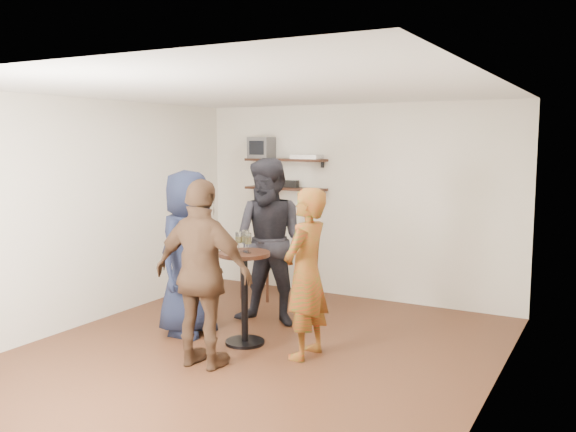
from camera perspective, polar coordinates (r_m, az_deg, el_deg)
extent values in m
cube|color=#402114|center=(6.33, -2.77, -12.70)|extent=(4.50, 5.00, 0.04)
cube|color=white|center=(5.97, -2.93, 11.87)|extent=(4.50, 5.00, 0.04)
cube|color=white|center=(8.25, 6.36, 1.34)|extent=(4.50, 0.04, 2.60)
cube|color=white|center=(4.11, -21.62, -4.95)|extent=(4.50, 0.04, 2.60)
cube|color=white|center=(7.44, -17.91, 0.42)|extent=(0.04, 5.00, 2.60)
cube|color=white|center=(5.21, 18.99, -2.38)|extent=(0.04, 5.00, 2.60)
cube|color=black|center=(8.51, -0.23, 5.27)|extent=(1.20, 0.25, 0.04)
cube|color=black|center=(8.53, -0.23, 2.59)|extent=(1.20, 0.25, 0.04)
cube|color=#59595B|center=(8.70, -2.45, 6.41)|extent=(0.32, 0.30, 0.30)
cube|color=silver|center=(8.36, 1.76, 5.56)|extent=(0.40, 0.24, 0.06)
cube|color=black|center=(8.49, 0.23, 3.02)|extent=(0.22, 0.10, 0.10)
cube|color=black|center=(8.74, -1.98, 2.90)|extent=(0.30, 0.05, 0.03)
cube|color=black|center=(8.26, -2.45, -3.67)|extent=(0.58, 0.58, 0.04)
cylinder|color=black|center=(8.26, -4.35, -5.81)|extent=(0.04, 0.04, 0.56)
cylinder|color=black|center=(8.05, -1.95, -6.13)|extent=(0.04, 0.04, 0.56)
cylinder|color=black|center=(8.59, -2.89, -5.29)|extent=(0.04, 0.04, 0.56)
cylinder|color=black|center=(8.39, -0.56, -5.58)|extent=(0.04, 0.04, 0.56)
cylinder|color=white|center=(8.23, -2.46, -2.54)|extent=(0.14, 0.14, 0.29)
cylinder|color=#2B6E1F|center=(8.20, -2.59, -0.50)|extent=(0.01, 0.07, 0.53)
cone|color=white|center=(8.18, -2.84, 1.77)|extent=(0.07, 0.08, 0.12)
cylinder|color=#2B6E1F|center=(8.18, -2.34, -0.30)|extent=(0.03, 0.05, 0.59)
cone|color=white|center=(8.15, -2.10, 2.16)|extent=(0.10, 0.12, 0.12)
cylinder|color=#2B6E1F|center=(8.16, -2.52, -0.11)|extent=(0.09, 0.08, 0.64)
cone|color=white|center=(8.10, -2.65, 2.54)|extent=(0.12, 0.12, 0.12)
cylinder|color=black|center=(6.31, -4.12, -3.56)|extent=(0.53, 0.53, 0.04)
cylinder|color=black|center=(6.42, -4.08, -7.72)|extent=(0.07, 0.07, 0.90)
cylinder|color=black|center=(6.55, -4.05, -11.67)|extent=(0.41, 0.41, 0.03)
cylinder|color=silver|center=(6.32, -4.62, -3.35)|extent=(0.06, 0.06, 0.00)
cylinder|color=silver|center=(6.31, -4.63, -2.92)|extent=(0.01, 0.01, 0.09)
cylinder|color=silver|center=(6.30, -4.64, -2.01)|extent=(0.07, 0.07, 0.11)
cylinder|color=#D3C357|center=(6.30, -4.63, -2.22)|extent=(0.06, 0.06, 0.06)
cylinder|color=silver|center=(6.25, -3.75, -3.46)|extent=(0.06, 0.06, 0.00)
cylinder|color=silver|center=(6.24, -3.75, -3.03)|extent=(0.01, 0.01, 0.09)
cylinder|color=silver|center=(6.22, -3.76, -2.12)|extent=(0.07, 0.07, 0.11)
cylinder|color=#D3C357|center=(6.23, -3.76, -2.33)|extent=(0.06, 0.06, 0.06)
cylinder|color=silver|center=(6.36, -3.96, -3.27)|extent=(0.06, 0.06, 0.00)
cylinder|color=silver|center=(6.35, -3.97, -2.82)|extent=(0.01, 0.01, 0.10)
cylinder|color=silver|center=(6.34, -3.98, -1.87)|extent=(0.07, 0.07, 0.12)
cylinder|color=#D3C357|center=(6.34, -3.97, -2.09)|extent=(0.07, 0.07, 0.06)
cylinder|color=silver|center=(6.31, -3.99, -3.36)|extent=(0.07, 0.07, 0.00)
cylinder|color=silver|center=(6.30, -4.00, -2.90)|extent=(0.01, 0.01, 0.10)
cylinder|color=silver|center=(6.28, -4.00, -1.92)|extent=(0.07, 0.07, 0.12)
cylinder|color=#D3C357|center=(6.28, -4.00, -2.15)|extent=(0.07, 0.07, 0.07)
imported|color=red|center=(5.95, 1.69, -5.39)|extent=(0.43, 0.63, 1.67)
imported|color=black|center=(6.97, -1.56, -2.49)|extent=(1.02, 0.85, 1.92)
imported|color=black|center=(6.75, -9.33, -3.40)|extent=(0.59, 0.89, 1.81)
imported|color=#49311F|center=(5.73, -7.96, -5.43)|extent=(1.05, 0.46, 1.77)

